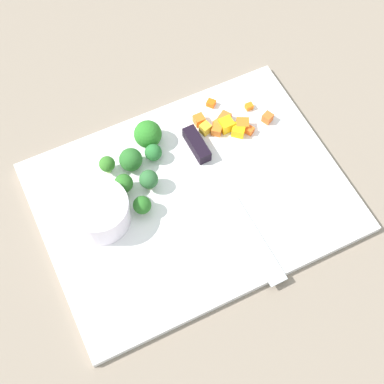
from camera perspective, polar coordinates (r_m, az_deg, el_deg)
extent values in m
plane|color=gray|center=(0.87, 0.00, -0.68)|extent=(4.00, 4.00, 0.00)
cube|color=white|center=(0.87, 0.00, -0.50)|extent=(0.45, 0.34, 0.01)
cylinder|color=white|center=(0.83, -9.08, -1.92)|extent=(0.09, 0.09, 0.05)
cube|color=silver|center=(0.83, 6.05, -4.72)|extent=(0.03, 0.15, 0.00)
cube|color=black|center=(0.89, 0.47, 4.71)|extent=(0.02, 0.06, 0.02)
cube|color=orange|center=(0.95, 1.89, 8.74)|extent=(0.02, 0.02, 0.01)
cube|color=orange|center=(0.93, 3.21, 7.25)|extent=(0.02, 0.02, 0.01)
cube|color=orange|center=(0.92, 4.99, 6.62)|extent=(0.03, 0.03, 0.02)
cube|color=orange|center=(0.92, 0.71, 7.12)|extent=(0.02, 0.02, 0.01)
cube|color=orange|center=(0.92, 5.72, 6.06)|extent=(0.02, 0.02, 0.01)
cube|color=orange|center=(0.95, 5.65, 8.39)|extent=(0.01, 0.01, 0.01)
cube|color=orange|center=(0.91, 2.46, 6.11)|extent=(0.02, 0.02, 0.01)
cube|color=orange|center=(0.92, 2.60, 6.69)|extent=(0.02, 0.02, 0.01)
cube|color=orange|center=(0.93, 7.45, 7.27)|extent=(0.02, 0.02, 0.01)
cube|color=yellow|center=(0.91, 1.32, 6.28)|extent=(0.02, 0.02, 0.02)
cube|color=yellow|center=(0.92, 3.41, 6.62)|extent=(0.02, 0.02, 0.02)
cube|color=yellow|center=(0.91, 4.61, 6.07)|extent=(0.03, 0.03, 0.02)
cylinder|color=#8CAF59|center=(0.89, -5.97, 2.70)|extent=(0.01, 0.01, 0.01)
sphere|color=#2A6A28|center=(0.87, -6.06, 3.19)|extent=(0.04, 0.04, 0.04)
cylinder|color=#8FB85F|center=(0.89, -3.79, 3.51)|extent=(0.01, 0.01, 0.01)
sphere|color=#297031|center=(0.88, -3.83, 3.91)|extent=(0.03, 0.03, 0.03)
cylinder|color=#90AB63|center=(0.85, -4.87, -1.71)|extent=(0.01, 0.01, 0.01)
sphere|color=#286922|center=(0.83, -4.94, -1.29)|extent=(0.03, 0.03, 0.03)
cylinder|color=#98C160|center=(0.86, -6.66, 0.39)|extent=(0.01, 0.01, 0.01)
sphere|color=#2E6F25|center=(0.85, -6.76, 0.85)|extent=(0.03, 0.03, 0.03)
cylinder|color=#8FAC65|center=(0.86, -4.22, 0.76)|extent=(0.01, 0.01, 0.02)
sphere|color=#2F6734|center=(0.85, -4.29, 1.26)|extent=(0.03, 0.03, 0.03)
cylinder|color=#91BD67|center=(0.88, -8.26, 2.29)|extent=(0.01, 0.01, 0.01)
sphere|color=#347325|center=(0.87, -8.37, 2.75)|extent=(0.02, 0.02, 0.02)
cylinder|color=#93BE6B|center=(0.91, -4.31, 5.15)|extent=(0.02, 0.02, 0.01)
sphere|color=#2D7C25|center=(0.90, -4.37, 5.71)|extent=(0.04, 0.04, 0.04)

